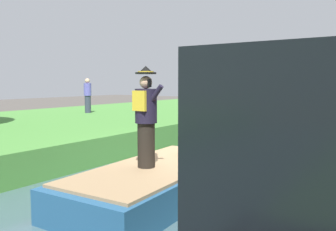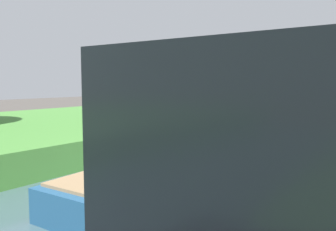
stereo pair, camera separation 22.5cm
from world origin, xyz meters
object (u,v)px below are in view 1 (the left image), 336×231
Objects in this scene: boat at (157,182)px; parrot_plush at (186,143)px; person_bystander at (88,95)px; person_pirate at (146,117)px.

parrot_plush is at bearing 94.24° from boat.
boat is at bearing -35.44° from person_bystander.
person_bystander reaches higher than parrot_plush.
boat is 10.53m from person_bystander.
person_bystander is at bearing 129.04° from person_pirate.
parrot_plush is 0.36× the size of person_bystander.
boat is 1.31m from parrot_plush.
person_pirate reaches higher than parrot_plush.
person_bystander is (-8.42, 6.27, 0.02)m from person_pirate.
person_pirate is 10.50m from person_bystander.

